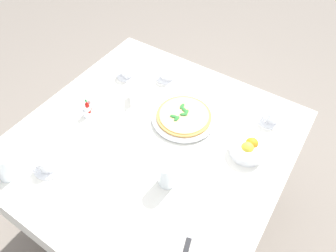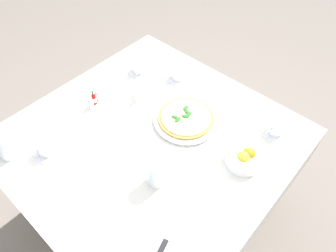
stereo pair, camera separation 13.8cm
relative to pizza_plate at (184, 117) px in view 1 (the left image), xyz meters
The scene contains 17 objects.
ground_plane 0.79m from the pizza_plate, 162.39° to the left, with size 8.00×8.00×0.00m, color slate.
dining_table 0.24m from the pizza_plate, 162.39° to the left, with size 1.16×1.16×0.75m.
pizza_plate is the anchor object (origin of this frame).
pizza 0.01m from the pizza_plate, 90.12° to the left, with size 0.26×0.26×0.02m.
coffee_cup_center_back 0.43m from the pizza_plate, 75.28° to the left, with size 0.13×0.13×0.07m.
coffee_cup_left_edge 0.63m from the pizza_plate, 148.63° to the left, with size 0.13×0.13×0.07m.
coffee_cup_back_corner 0.31m from the pizza_plate, 47.12° to the left, with size 0.13×0.13×0.06m.
coffee_cup_near_left 0.41m from the pizza_plate, 57.50° to the right, with size 0.13×0.13×0.07m.
water_glass_right_edge 0.79m from the pizza_plate, 146.39° to the left, with size 0.07×0.07×0.12m.
water_glass_far_left 0.35m from the pizza_plate, 159.71° to the right, with size 0.07×0.07×0.12m.
napkin_folded 0.56m from the pizza_plate, 146.61° to the right, with size 0.24×0.17×0.02m.
dinner_knife 0.56m from the pizza_plate, 146.52° to the right, with size 0.19×0.07×0.01m.
citrus_bowl 0.33m from the pizza_plate, 92.85° to the right, with size 0.15×0.15×0.07m.
hot_sauce_bottle 0.46m from the pizza_plate, 117.57° to the left, with size 0.02×0.02×0.08m.
salt_shaker 0.46m from the pizza_plate, 113.87° to the left, with size 0.03×0.03×0.06m.
pepper_shaker 0.46m from the pizza_plate, 121.21° to the left, with size 0.03×0.03×0.06m.
menu_card 0.29m from the pizza_plate, 97.51° to the left, with size 0.07×0.06×0.06m.
Camera 1 is at (-0.66, -0.52, 1.82)m, focal length 32.36 mm.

